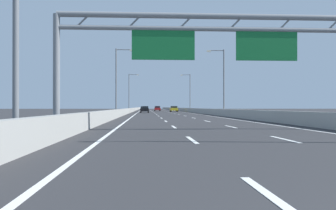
{
  "coord_description": "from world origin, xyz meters",
  "views": [
    {
      "loc": [
        -3.56,
        -1.48,
        1.26
      ],
      "look_at": [
        0.45,
        64.42,
        1.57
      ],
      "focal_mm": 39.63,
      "sensor_mm": 36.0,
      "label": 1
    }
  ],
  "objects_px": {
    "streetlamp_left_far": "(130,90)",
    "streetlamp_right_far": "(189,90)",
    "blue_car": "(145,109)",
    "streetlamp_left_mid": "(118,77)",
    "red_car": "(157,109)",
    "sign_gantry": "(212,41)",
    "streetlamp_right_mid": "(222,78)",
    "black_car": "(145,109)",
    "yellow_car": "(174,109)"
  },
  "relations": [
    {
      "from": "streetlamp_left_far",
      "to": "streetlamp_right_far",
      "type": "xyz_separation_m",
      "value": [
        14.93,
        0.0,
        0.0
      ]
    },
    {
      "from": "blue_car",
      "to": "streetlamp_left_mid",
      "type": "bearing_deg",
      "value": -94.18
    },
    {
      "from": "red_car",
      "to": "sign_gantry",
      "type": "bearing_deg",
      "value": -89.88
    },
    {
      "from": "red_car",
      "to": "streetlamp_right_mid",
      "type": "bearing_deg",
      "value": -82.12
    },
    {
      "from": "streetlamp_left_mid",
      "to": "black_car",
      "type": "distance_m",
      "value": 25.27
    },
    {
      "from": "streetlamp_right_mid",
      "to": "streetlamp_left_far",
      "type": "bearing_deg",
      "value": 110.22
    },
    {
      "from": "sign_gantry",
      "to": "streetlamp_right_far",
      "type": "distance_m",
      "value": 73.57
    },
    {
      "from": "streetlamp_right_mid",
      "to": "blue_car",
      "type": "xyz_separation_m",
      "value": [
        -11.12,
        52.24,
        -4.67
      ]
    },
    {
      "from": "black_car",
      "to": "red_car",
      "type": "relative_size",
      "value": 0.97
    },
    {
      "from": "blue_car",
      "to": "sign_gantry",
      "type": "bearing_deg",
      "value": -87.5
    },
    {
      "from": "streetlamp_left_far",
      "to": "streetlamp_right_far",
      "type": "distance_m",
      "value": 14.93
    },
    {
      "from": "streetlamp_right_far",
      "to": "blue_car",
      "type": "xyz_separation_m",
      "value": [
        -11.12,
        11.71,
        -4.67
      ]
    },
    {
      "from": "black_car",
      "to": "blue_car",
      "type": "bearing_deg",
      "value": 89.78
    },
    {
      "from": "streetlamp_left_mid",
      "to": "streetlamp_left_far",
      "type": "xyz_separation_m",
      "value": [
        0.0,
        40.53,
        0.0
      ]
    },
    {
      "from": "yellow_car",
      "to": "black_car",
      "type": "bearing_deg",
      "value": -114.39
    },
    {
      "from": "streetlamp_left_far",
      "to": "sign_gantry",
      "type": "bearing_deg",
      "value": -84.13
    },
    {
      "from": "sign_gantry",
      "to": "streetlamp_left_mid",
      "type": "distance_m",
      "value": 33.52
    },
    {
      "from": "streetlamp_left_mid",
      "to": "streetlamp_left_far",
      "type": "bearing_deg",
      "value": 90.0
    },
    {
      "from": "black_car",
      "to": "yellow_car",
      "type": "distance_m",
      "value": 17.82
    },
    {
      "from": "streetlamp_left_far",
      "to": "black_car",
      "type": "relative_size",
      "value": 2.25
    },
    {
      "from": "streetlamp_left_far",
      "to": "streetlamp_right_far",
      "type": "bearing_deg",
      "value": 0.0
    },
    {
      "from": "streetlamp_left_far",
      "to": "red_car",
      "type": "relative_size",
      "value": 2.19
    },
    {
      "from": "streetlamp_right_mid",
      "to": "yellow_car",
      "type": "relative_size",
      "value": 2.14
    },
    {
      "from": "streetlamp_right_far",
      "to": "streetlamp_left_mid",
      "type": "bearing_deg",
      "value": -110.22
    },
    {
      "from": "sign_gantry",
      "to": "red_car",
      "type": "height_order",
      "value": "sign_gantry"
    },
    {
      "from": "streetlamp_left_far",
      "to": "black_car",
      "type": "xyz_separation_m",
      "value": [
        3.71,
        -15.97,
        -4.69
      ]
    },
    {
      "from": "streetlamp_right_mid",
      "to": "streetlamp_right_far",
      "type": "bearing_deg",
      "value": 90.0
    },
    {
      "from": "streetlamp_right_far",
      "to": "blue_car",
      "type": "bearing_deg",
      "value": 133.5
    },
    {
      "from": "blue_car",
      "to": "streetlamp_right_mid",
      "type": "bearing_deg",
      "value": -77.99
    },
    {
      "from": "streetlamp_right_mid",
      "to": "streetlamp_right_far",
      "type": "xyz_separation_m",
      "value": [
        0.0,
        40.53,
        0.0
      ]
    },
    {
      "from": "streetlamp_left_mid",
      "to": "red_car",
      "type": "relative_size",
      "value": 2.19
    },
    {
      "from": "blue_car",
      "to": "black_car",
      "type": "height_order",
      "value": "blue_car"
    },
    {
      "from": "streetlamp_left_far",
      "to": "blue_car",
      "type": "distance_m",
      "value": 13.17
    },
    {
      "from": "streetlamp_right_mid",
      "to": "black_car",
      "type": "bearing_deg",
      "value": 114.56
    },
    {
      "from": "streetlamp_right_far",
      "to": "yellow_car",
      "type": "relative_size",
      "value": 2.14
    },
    {
      "from": "streetlamp_right_far",
      "to": "streetlamp_left_far",
      "type": "bearing_deg",
      "value": 180.0
    },
    {
      "from": "streetlamp_left_mid",
      "to": "streetlamp_right_mid",
      "type": "distance_m",
      "value": 14.93
    },
    {
      "from": "streetlamp_left_mid",
      "to": "streetlamp_right_mid",
      "type": "height_order",
      "value": "same"
    },
    {
      "from": "streetlamp_right_mid",
      "to": "streetlamp_left_far",
      "type": "height_order",
      "value": "same"
    },
    {
      "from": "yellow_car",
      "to": "red_car",
      "type": "bearing_deg",
      "value": 104.87
    },
    {
      "from": "streetlamp_left_far",
      "to": "black_car",
      "type": "bearing_deg",
      "value": -76.92
    },
    {
      "from": "streetlamp_left_mid",
      "to": "streetlamp_left_far",
      "type": "distance_m",
      "value": 40.53
    },
    {
      "from": "sign_gantry",
      "to": "yellow_car",
      "type": "bearing_deg",
      "value": 87.23
    },
    {
      "from": "streetlamp_left_far",
      "to": "blue_car",
      "type": "bearing_deg",
      "value": 71.96
    },
    {
      "from": "streetlamp_right_mid",
      "to": "black_car",
      "type": "height_order",
      "value": "streetlamp_right_mid"
    },
    {
      "from": "sign_gantry",
      "to": "streetlamp_left_far",
      "type": "relative_size",
      "value": 1.78
    },
    {
      "from": "streetlamp_left_mid",
      "to": "streetlamp_right_mid",
      "type": "xyz_separation_m",
      "value": [
        14.93,
        0.0,
        0.0
      ]
    },
    {
      "from": "streetlamp_right_mid",
      "to": "black_car",
      "type": "relative_size",
      "value": 2.25
    },
    {
      "from": "blue_car",
      "to": "yellow_car",
      "type": "relative_size",
      "value": 0.95
    },
    {
      "from": "sign_gantry",
      "to": "streetlamp_right_mid",
      "type": "height_order",
      "value": "streetlamp_right_mid"
    }
  ]
}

